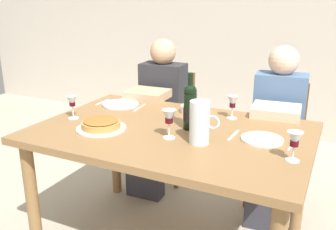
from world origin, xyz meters
The scene contains 20 objects.
back_wall centered at (0.00, 2.30, 1.40)m, with size 8.00×0.10×2.80m, color beige.
dining_table centered at (0.00, 0.00, 0.67)m, with size 1.50×1.00×0.76m.
wine_bottle centered at (0.09, 0.05, 0.89)m, with size 0.07×0.07×0.32m.
water_pitcher centered at (0.21, -0.12, 0.86)m, with size 0.16×0.10×0.22m.
baked_tart centered at (-0.35, -0.17, 0.79)m, with size 0.27×0.27×0.06m.
salad_bowl centered at (-0.02, 0.34, 0.79)m, with size 0.14×0.14×0.06m.
wine_glass_left_diner centered at (0.66, -0.13, 0.86)m, with size 0.07×0.07×0.14m.
wine_glass_right_diner centered at (0.04, -0.12, 0.87)m, with size 0.07×0.07×0.15m.
wine_glass_centre centered at (-0.62, -0.08, 0.86)m, with size 0.06×0.06×0.14m.
wine_glass_spare centered at (0.25, 0.34, 0.86)m, with size 0.06×0.06×0.14m.
dinner_plate_left_setting centered at (0.49, 0.06, 0.77)m, with size 0.21×0.21×0.01m, color white.
dinner_plate_right_setting centered at (-0.52, 0.29, 0.77)m, with size 0.24×0.24×0.01m, color silver.
fork_left_setting centered at (0.34, 0.06, 0.76)m, with size 0.16×0.01×0.01m, color silver.
knife_left_setting centered at (0.64, 0.06, 0.76)m, with size 0.18×0.01×0.01m, color silver.
knife_right_setting centered at (-0.37, 0.29, 0.76)m, with size 0.18×0.01×0.01m, color silver.
spoon_right_setting centered at (-0.67, 0.29, 0.76)m, with size 0.16×0.01×0.01m, color silver.
chair_left centered at (-0.45, 0.92, 0.50)m, with size 0.42×0.42×0.87m.
diner_left centered at (-0.45, 0.68, 0.62)m, with size 0.35×0.51×1.16m.
chair_right centered at (0.44, 0.91, 0.50)m, with size 0.43×0.43×0.87m.
diner_right centered at (0.46, 0.67, 0.62)m, with size 0.36×0.53×1.16m.
Camera 1 is at (0.82, -1.73, 1.46)m, focal length 39.36 mm.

